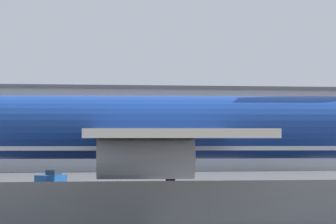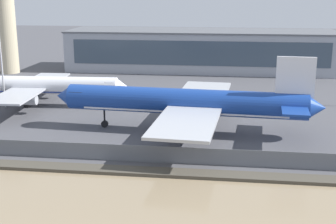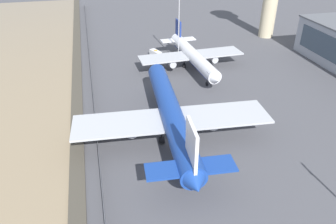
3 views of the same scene
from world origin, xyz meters
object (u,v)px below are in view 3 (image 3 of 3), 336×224
object	(u,v)px
passenger_jet_white	(192,55)
ops_van	(155,53)
apron_light_mast_apron_west	(179,23)
baggage_tug	(247,107)
cargo_jet_blue	(171,114)

from	to	relation	value
passenger_jet_white	ops_van	size ratio (longest dim) A/B	7.29
passenger_jet_white	apron_light_mast_apron_west	world-z (taller)	apron_light_mast_apron_west
baggage_tug	passenger_jet_white	bearing A→B (deg)	-168.56
cargo_jet_blue	ops_van	distance (m)	50.73
baggage_tug	apron_light_mast_apron_west	world-z (taller)	apron_light_mast_apron_west
baggage_tug	apron_light_mast_apron_west	xyz separation A→B (m)	(-36.03, -8.87, 13.07)
passenger_jet_white	apron_light_mast_apron_west	distance (m)	11.69
passenger_jet_white	baggage_tug	xyz separation A→B (m)	(29.37, 5.94, -3.92)
baggage_tug	cargo_jet_blue	bearing A→B (deg)	-72.89
cargo_jet_blue	baggage_tug	size ratio (longest dim) A/B	14.79
baggage_tug	ops_van	xyz separation A→B (m)	(-43.28, -15.46, 0.47)
cargo_jet_blue	apron_light_mast_apron_west	bearing A→B (deg)	162.79
ops_van	apron_light_mast_apron_west	bearing A→B (deg)	42.26
baggage_tug	ops_van	world-z (taller)	ops_van
passenger_jet_white	apron_light_mast_apron_west	bearing A→B (deg)	-156.28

